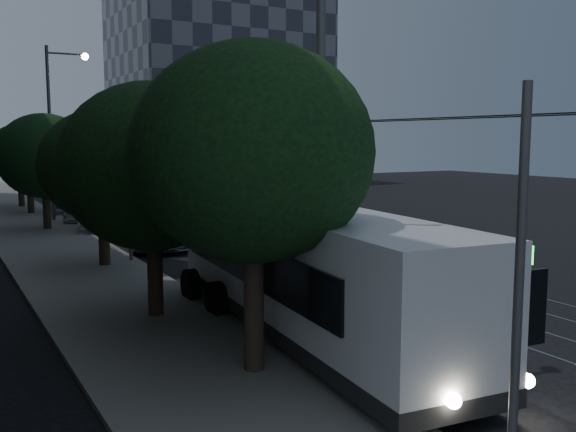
% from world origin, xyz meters
% --- Properties ---
extents(ground, '(120.00, 120.00, 0.00)m').
position_xyz_m(ground, '(0.00, 0.00, 0.00)').
color(ground, black).
rests_on(ground, ground).
extents(sidewalk, '(5.00, 90.00, 0.15)m').
position_xyz_m(sidewalk, '(-7.50, 20.00, 0.07)').
color(sidewalk, gray).
rests_on(sidewalk, ground).
extents(tram_rails, '(4.52, 90.00, 0.02)m').
position_xyz_m(tram_rails, '(2.50, 20.00, 0.01)').
color(tram_rails, '#9B9BA4').
rests_on(tram_rails, ground).
extents(overhead_wires, '(2.23, 90.00, 6.00)m').
position_xyz_m(overhead_wires, '(-4.97, 20.00, 3.47)').
color(overhead_wires, black).
rests_on(overhead_wires, ground).
extents(building_distant_right, '(22.00, 18.00, 24.00)m').
position_xyz_m(building_distant_right, '(18.00, 55.00, 12.00)').
color(building_distant_right, '#353844').
rests_on(building_distant_right, ground).
extents(trolleybus, '(3.91, 13.30, 5.63)m').
position_xyz_m(trolleybus, '(-4.10, -1.90, 1.82)').
color(trolleybus, white).
rests_on(trolleybus, ground).
extents(pickup_silver, '(3.95, 6.75, 1.76)m').
position_xyz_m(pickup_silver, '(-3.08, 13.50, 0.88)').
color(pickup_silver, gray).
rests_on(pickup_silver, ground).
extents(car_white_a, '(3.19, 4.73, 1.50)m').
position_xyz_m(car_white_a, '(-2.70, 17.41, 0.75)').
color(car_white_a, silver).
rests_on(car_white_a, ground).
extents(car_white_b, '(3.30, 5.04, 1.36)m').
position_xyz_m(car_white_b, '(-4.30, 19.93, 0.68)').
color(car_white_b, white).
rests_on(car_white_b, ground).
extents(car_white_c, '(2.80, 4.37, 1.36)m').
position_xyz_m(car_white_c, '(-4.30, 24.50, 0.68)').
color(car_white_c, '#B6B6BA').
rests_on(car_white_c, ground).
extents(car_white_d, '(3.61, 5.00, 1.58)m').
position_xyz_m(car_white_d, '(-4.30, 29.50, 0.79)').
color(car_white_d, silver).
rests_on(car_white_d, ground).
extents(tree_0, '(5.21, 5.21, 7.26)m').
position_xyz_m(tree_0, '(-6.50, -3.93, 4.90)').
color(tree_0, black).
rests_on(tree_0, ground).
extents(tree_1, '(5.27, 5.27, 6.79)m').
position_xyz_m(tree_1, '(-7.00, 1.42, 4.41)').
color(tree_1, black).
rests_on(tree_1, ground).
extents(tree_2, '(4.92, 4.92, 6.34)m').
position_xyz_m(tree_2, '(-6.50, 9.55, 4.12)').
color(tree_2, black).
rests_on(tree_2, ground).
extents(tree_3, '(5.22, 5.22, 6.56)m').
position_xyz_m(tree_3, '(-6.79, 21.50, 4.20)').
color(tree_3, black).
rests_on(tree_3, ground).
extents(tree_4, '(3.81, 3.81, 5.54)m').
position_xyz_m(tree_4, '(-6.50, 30.00, 3.80)').
color(tree_4, black).
rests_on(tree_4, ground).
extents(tree_5, '(4.31, 4.31, 6.20)m').
position_xyz_m(tree_5, '(-6.50, 34.81, 4.23)').
color(tree_5, black).
rests_on(tree_5, ground).
extents(streetlamp_near, '(2.55, 0.44, 10.61)m').
position_xyz_m(streetlamp_near, '(-4.78, -4.53, 6.35)').
color(streetlamp_near, '#525255').
rests_on(streetlamp_near, ground).
extents(streetlamp_far, '(2.57, 0.44, 10.73)m').
position_xyz_m(streetlamp_far, '(-5.38, 25.39, 6.42)').
color(streetlamp_far, '#525255').
rests_on(streetlamp_far, ground).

